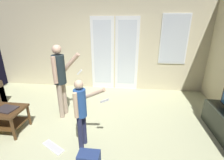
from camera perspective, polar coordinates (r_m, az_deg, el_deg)
The scene contains 8 objects.
ground_plane at distance 3.11m, azimuth -13.84°, elevation -19.70°, with size 6.27×4.93×0.02m, color #BDC194.
wall_back_with_doors at distance 4.77m, azimuth -3.98°, elevation 12.04°, with size 6.27×0.09×2.64m.
coffee_table at distance 3.67m, azimuth -35.14°, elevation -10.14°, with size 0.89×0.52×0.46m.
person_adult at distance 3.42m, azimuth -17.97°, elevation 1.52°, with size 0.56×0.42×1.54m.
person_child at distance 2.53m, azimuth -10.90°, elevation -9.96°, with size 0.53×0.31×1.16m.
backpack at distance 2.54m, azimuth -8.26°, elevation -26.51°, with size 0.31×0.24×0.23m.
loose_keyboard at distance 3.01m, azimuth -20.27°, elevation -21.51°, with size 0.45×0.33×0.02m.
laptop_closed at distance 3.49m, azimuth -33.51°, elevation -8.62°, with size 0.34×0.26×0.02m, color #352E30.
Camera 1 is at (0.97, -2.21, 1.95)m, focal length 25.63 mm.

